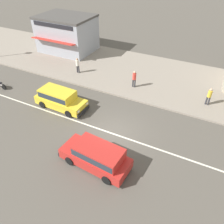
{
  "coord_description": "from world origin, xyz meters",
  "views": [
    {
      "loc": [
        5.26,
        -10.53,
        11.07
      ],
      "look_at": [
        -0.7,
        1.38,
        0.8
      ],
      "focal_mm": 35.0,
      "sensor_mm": 36.0,
      "label": 1
    }
  ],
  "objects_px": {
    "shopfront_mid_block": "(67,33)",
    "pedestrian_by_shop": "(134,78)",
    "pedestrian_near_clock": "(209,95)",
    "minivan_red_1": "(97,155)",
    "minivan_yellow_0": "(59,98)",
    "pedestrian_mid_kerb": "(78,64)"
  },
  "relations": [
    {
      "from": "shopfront_mid_block",
      "to": "pedestrian_by_shop",
      "type": "bearing_deg",
      "value": -23.8
    },
    {
      "from": "pedestrian_near_clock",
      "to": "pedestrian_by_shop",
      "type": "relative_size",
      "value": 0.95
    },
    {
      "from": "minivan_red_1",
      "to": "pedestrian_by_shop",
      "type": "distance_m",
      "value": 9.72
    },
    {
      "from": "minivan_red_1",
      "to": "shopfront_mid_block",
      "type": "distance_m",
      "value": 19.12
    },
    {
      "from": "minivan_red_1",
      "to": "shopfront_mid_block",
      "type": "bearing_deg",
      "value": 130.65
    },
    {
      "from": "minivan_yellow_0",
      "to": "pedestrian_by_shop",
      "type": "relative_size",
      "value": 2.73
    },
    {
      "from": "minivan_red_1",
      "to": "pedestrian_mid_kerb",
      "type": "bearing_deg",
      "value": 128.9
    },
    {
      "from": "minivan_red_1",
      "to": "pedestrian_mid_kerb",
      "type": "height_order",
      "value": "pedestrian_mid_kerb"
    },
    {
      "from": "minivan_red_1",
      "to": "pedestrian_by_shop",
      "type": "height_order",
      "value": "pedestrian_by_shop"
    },
    {
      "from": "pedestrian_near_clock",
      "to": "shopfront_mid_block",
      "type": "xyz_separation_m",
      "value": [
        -17.71,
        4.76,
        1.21
      ]
    },
    {
      "from": "pedestrian_near_clock",
      "to": "pedestrian_by_shop",
      "type": "distance_m",
      "value": 6.7
    },
    {
      "from": "minivan_yellow_0",
      "to": "pedestrian_by_shop",
      "type": "distance_m",
      "value": 7.15
    },
    {
      "from": "pedestrian_near_clock",
      "to": "pedestrian_by_shop",
      "type": "height_order",
      "value": "pedestrian_by_shop"
    },
    {
      "from": "minivan_red_1",
      "to": "pedestrian_mid_kerb",
      "type": "distance_m",
      "value": 12.47
    },
    {
      "from": "minivan_red_1",
      "to": "minivan_yellow_0",
      "type": "bearing_deg",
      "value": 145.57
    },
    {
      "from": "pedestrian_by_shop",
      "to": "shopfront_mid_block",
      "type": "bearing_deg",
      "value": 156.2
    },
    {
      "from": "pedestrian_near_clock",
      "to": "pedestrian_mid_kerb",
      "type": "bearing_deg",
      "value": 179.98
    },
    {
      "from": "minivan_red_1",
      "to": "pedestrian_by_shop",
      "type": "bearing_deg",
      "value": 98.38
    },
    {
      "from": "pedestrian_near_clock",
      "to": "shopfront_mid_block",
      "type": "distance_m",
      "value": 18.38
    },
    {
      "from": "minivan_yellow_0",
      "to": "shopfront_mid_block",
      "type": "distance_m",
      "value": 12.39
    },
    {
      "from": "minivan_red_1",
      "to": "shopfront_mid_block",
      "type": "relative_size",
      "value": 0.71
    },
    {
      "from": "minivan_yellow_0",
      "to": "pedestrian_mid_kerb",
      "type": "height_order",
      "value": "pedestrian_mid_kerb"
    }
  ]
}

